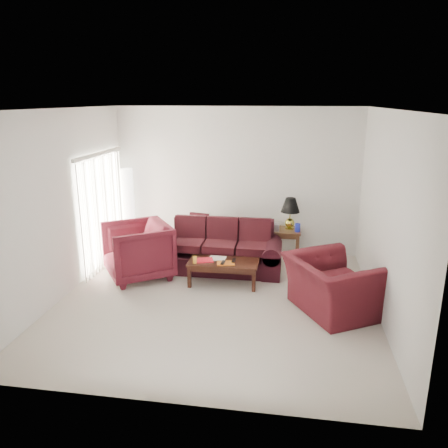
% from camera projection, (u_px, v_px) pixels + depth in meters
% --- Properties ---
extents(floor, '(5.00, 5.00, 0.00)m').
position_uv_depth(floor, '(216.00, 301.00, 7.04)').
color(floor, '#BDB2A1').
rests_on(floor, ground).
extents(blinds, '(0.10, 2.00, 2.16)m').
position_uv_depth(blinds, '(103.00, 211.00, 8.33)').
color(blinds, silver).
rests_on(blinds, ground).
extents(sofa, '(2.26, 0.99, 0.92)m').
position_uv_depth(sofa, '(221.00, 247.00, 8.19)').
color(sofa, black).
rests_on(sofa, ground).
extents(throw_pillow, '(0.42, 0.27, 0.40)m').
position_uv_depth(throw_pillow, '(199.00, 222.00, 8.92)').
color(throw_pillow, black).
rests_on(throw_pillow, sofa).
extents(end_table, '(0.58, 0.58, 0.61)m').
position_uv_depth(end_table, '(286.00, 244.00, 8.84)').
color(end_table, '#552F1D').
rests_on(end_table, ground).
extents(table_lamp, '(0.42, 0.42, 0.64)m').
position_uv_depth(table_lamp, '(290.00, 214.00, 8.71)').
color(table_lamp, gold).
rests_on(table_lamp, end_table).
extents(clock, '(0.14, 0.06, 0.14)m').
position_uv_depth(clock, '(276.00, 228.00, 8.61)').
color(clock, white).
rests_on(clock, end_table).
extents(blue_canister, '(0.13, 0.13, 0.16)m').
position_uv_depth(blue_canister, '(298.00, 228.00, 8.59)').
color(blue_canister, '#1B28B1').
rests_on(blue_canister, end_table).
extents(picture_frame, '(0.18, 0.19, 0.05)m').
position_uv_depth(picture_frame, '(278.00, 223.00, 8.91)').
color(picture_frame, white).
rests_on(picture_frame, end_table).
extents(floor_lamp, '(0.34, 0.34, 1.78)m').
position_uv_depth(floor_lamp, '(129.00, 209.00, 9.20)').
color(floor_lamp, white).
rests_on(floor_lamp, ground).
extents(armchair_left, '(1.53, 1.52, 1.01)m').
position_uv_depth(armchair_left, '(138.00, 251.00, 7.85)').
color(armchair_left, '#48101A').
rests_on(armchair_left, ground).
extents(armchair_right, '(1.63, 1.69, 0.84)m').
position_uv_depth(armchair_right, '(332.00, 286.00, 6.59)').
color(armchair_right, '#420F16').
rests_on(armchair_right, ground).
extents(coffee_table, '(1.27, 0.73, 0.42)m').
position_uv_depth(coffee_table, '(224.00, 272.00, 7.65)').
color(coffee_table, black).
rests_on(coffee_table, ground).
extents(magazine_red, '(0.36, 0.31, 0.02)m').
position_uv_depth(magazine_red, '(204.00, 260.00, 7.59)').
color(magazine_red, red).
rests_on(magazine_red, coffee_table).
extents(magazine_white, '(0.30, 0.23, 0.02)m').
position_uv_depth(magazine_white, '(217.00, 258.00, 7.69)').
color(magazine_white, white).
rests_on(magazine_white, coffee_table).
extents(magazine_orange, '(0.34, 0.28, 0.02)m').
position_uv_depth(magazine_orange, '(226.00, 263.00, 7.46)').
color(magazine_orange, '#C46317').
rests_on(magazine_orange, coffee_table).
extents(remote_a, '(0.06, 0.18, 0.02)m').
position_uv_depth(remote_a, '(223.00, 262.00, 7.44)').
color(remote_a, black).
rests_on(remote_a, coffee_table).
extents(remote_b, '(0.06, 0.18, 0.02)m').
position_uv_depth(remote_b, '(234.00, 260.00, 7.54)').
color(remote_b, black).
rests_on(remote_b, coffee_table).
extents(yellow_glass, '(0.07, 0.07, 0.12)m').
position_uv_depth(yellow_glass, '(195.00, 260.00, 7.47)').
color(yellow_glass, yellow).
rests_on(yellow_glass, coffee_table).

